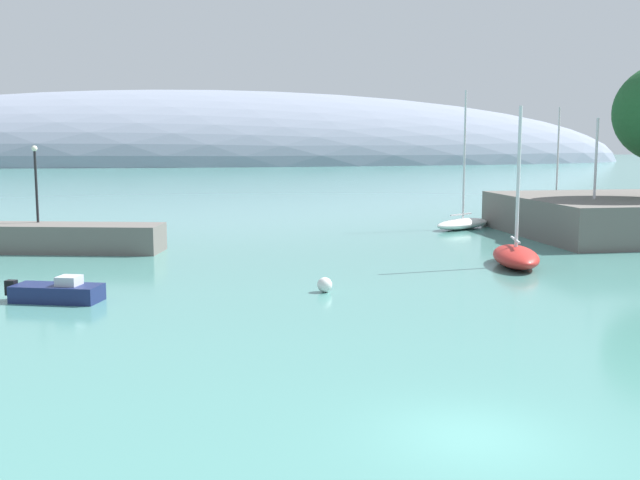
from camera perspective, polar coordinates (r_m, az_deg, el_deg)
water at (r=18.53m, az=11.36°, el=-14.35°), size 600.00×600.00×0.00m
distant_ridge at (r=223.85m, az=-9.11°, el=5.77°), size 261.69×72.20×41.83m
sailboat_white_near_shore at (r=59.26m, az=10.74°, el=1.35°), size 5.98×4.92×10.56m
sailboat_black_mid_mooring at (r=66.23m, az=17.36°, el=1.79°), size 7.65×4.43×9.51m
sailboat_yellow_outer_mooring at (r=55.89m, az=19.90°, el=0.65°), size 5.98×7.81×8.33m
sailboat_red_end_of_line at (r=42.42m, az=14.57°, el=-1.12°), size 3.68×6.12×8.66m
motorboat_navy_foreground at (r=34.18m, az=-19.25°, el=-3.74°), size 4.28×2.62×1.12m
mooring_buoy_white at (r=34.21m, az=0.36°, el=-3.40°), size 0.68×0.68×0.68m
harbor_lamp_post at (r=50.29m, az=-20.69°, el=4.56°), size 0.36×0.36×4.79m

